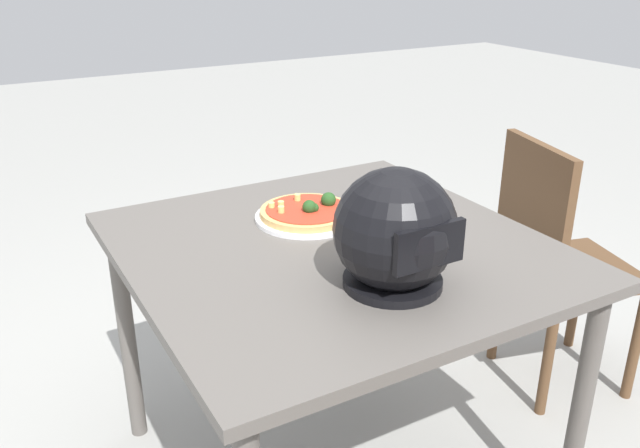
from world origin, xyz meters
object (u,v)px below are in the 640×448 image
(dining_table, at_px, (334,273))
(pizza, at_px, (308,211))
(motorcycle_helmet, at_px, (395,232))
(chair_side, at_px, (552,255))

(dining_table, relative_size, pizza, 4.03)
(dining_table, bearing_deg, motorcycle_helmet, 90.20)
(pizza, relative_size, chair_side, 0.29)
(pizza, xyz_separation_m, motorcycle_helmet, (0.02, 0.44, 0.11))
(chair_side, bearing_deg, motorcycle_helmet, 18.74)
(dining_table, relative_size, chair_side, 1.17)
(dining_table, xyz_separation_m, chair_side, (-0.88, -0.04, -0.17))
(dining_table, height_order, chair_side, chair_side)
(pizza, xyz_separation_m, chair_side, (-0.86, 0.14, -0.28))
(motorcycle_helmet, bearing_deg, pizza, -92.53)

